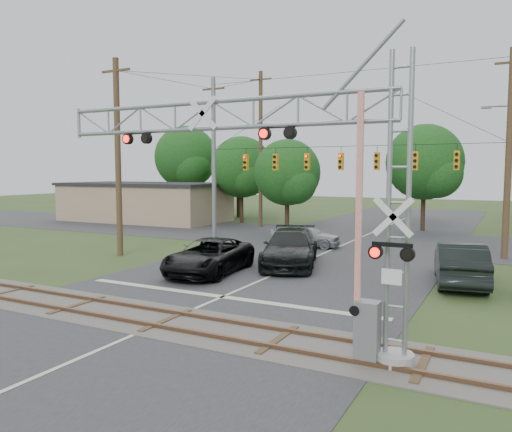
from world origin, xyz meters
The scene contains 13 objects.
ground centered at (0.00, 0.00, 0.00)m, with size 160.00×160.00×0.00m, color #32441F.
road_main centered at (0.00, 10.00, 0.01)m, with size 14.00×90.00×0.02m, color #2B2A2D.
road_cross centered at (0.00, 24.00, 0.01)m, with size 90.00×12.00×0.02m, color #2B2A2D.
railroad_track centered at (0.00, 2.00, 0.03)m, with size 90.00×3.20×0.17m.
crossing_gantry centered at (4.05, 1.63, 4.80)m, with size 11.25×0.99×7.78m.
traffic_signal_span centered at (0.88, 20.00, 5.70)m, with size 19.34×0.36×11.50m.
pickup_black centered at (-2.94, 9.13, 0.82)m, with size 2.72×5.89×1.64m, color black.
car_dark centered at (-0.27, 12.65, 0.93)m, with size 2.60×6.39×1.86m, color black.
sedan_silver centered at (-1.95, 18.95, 0.77)m, with size 1.81×4.49×1.53m, color gray.
suv_dark centered at (7.92, 12.16, 0.91)m, with size 1.93×5.54×1.83m, color black.
commercial_building centered at (-22.25, 27.54, 1.87)m, with size 16.25×8.68×3.73m.
utility_poles centered at (2.47, 22.82, 6.27)m, with size 23.86×27.08×13.38m.
treeline centered at (-1.71, 32.31, 5.52)m, with size 53.85×29.89×9.92m.
Camera 1 is at (9.87, -10.68, 4.88)m, focal length 35.00 mm.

